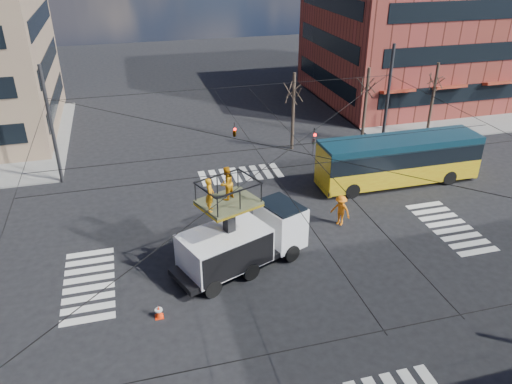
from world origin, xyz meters
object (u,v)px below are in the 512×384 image
(traffic_cone, at_px, (159,311))
(worker_ground, at_px, (217,261))
(utility_truck, at_px, (243,232))
(flagger, at_px, (341,210))
(city_bus, at_px, (399,159))

(traffic_cone, xyz_separation_m, worker_ground, (3.07, 2.19, 0.60))
(utility_truck, height_order, flagger, utility_truck)
(flagger, bearing_deg, utility_truck, -107.06)
(traffic_cone, relative_size, flagger, 0.33)
(utility_truck, relative_size, flagger, 3.94)
(utility_truck, height_order, traffic_cone, utility_truck)
(worker_ground, xyz_separation_m, flagger, (7.83, 3.04, 0.02))
(worker_ground, distance_m, flagger, 8.40)
(worker_ground, bearing_deg, city_bus, -46.06)
(city_bus, relative_size, worker_ground, 6.02)
(flagger, bearing_deg, worker_ground, -106.48)
(flagger, bearing_deg, traffic_cone, -102.06)
(traffic_cone, height_order, worker_ground, worker_ground)
(traffic_cone, height_order, flagger, flagger)
(worker_ground, bearing_deg, utility_truck, -49.71)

